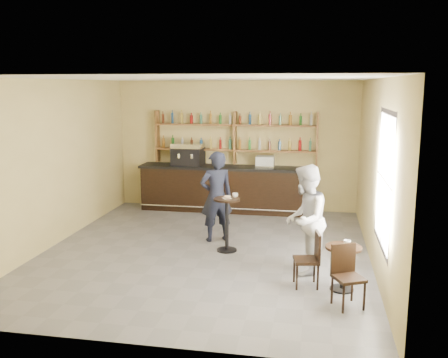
% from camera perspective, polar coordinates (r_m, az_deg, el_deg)
% --- Properties ---
extents(floor, '(7.00, 7.00, 0.00)m').
position_cam_1_polar(floor, '(9.49, -2.09, -8.28)').
color(floor, '#5E5E62').
rests_on(floor, ground).
extents(ceiling, '(7.00, 7.00, 0.00)m').
position_cam_1_polar(ceiling, '(8.98, -2.23, 11.41)').
color(ceiling, white).
rests_on(ceiling, wall_back).
extents(wall_back, '(7.00, 0.00, 7.00)m').
position_cam_1_polar(wall_back, '(12.51, 1.36, 3.86)').
color(wall_back, tan).
rests_on(wall_back, floor).
extents(wall_front, '(7.00, 0.00, 7.00)m').
position_cam_1_polar(wall_front, '(5.81, -9.74, -4.26)').
color(wall_front, tan).
rests_on(wall_front, floor).
extents(wall_left, '(0.00, 7.00, 7.00)m').
position_cam_1_polar(wall_left, '(10.18, -18.87, 1.72)').
color(wall_left, tan).
rests_on(wall_left, floor).
extents(wall_right, '(0.00, 7.00, 7.00)m').
position_cam_1_polar(wall_right, '(8.95, 16.95, 0.67)').
color(wall_right, tan).
rests_on(wall_right, floor).
extents(window_pane, '(0.00, 2.00, 2.00)m').
position_cam_1_polar(window_pane, '(7.75, 17.90, -0.12)').
color(window_pane, white).
rests_on(window_pane, wall_right).
extents(window_frame, '(0.04, 1.70, 2.10)m').
position_cam_1_polar(window_frame, '(7.75, 17.85, -0.11)').
color(window_frame, black).
rests_on(window_frame, wall_right).
extents(shelf_unit, '(4.00, 0.26, 1.40)m').
position_cam_1_polar(shelf_unit, '(12.36, 1.26, 4.76)').
color(shelf_unit, brown).
rests_on(shelf_unit, wall_back).
extents(liquor_bottles, '(3.68, 0.10, 1.00)m').
position_cam_1_polar(liquor_bottles, '(12.34, 1.27, 5.54)').
color(liquor_bottles, '#8C5919').
rests_on(liquor_bottles, shelf_unit).
extents(bar_counter, '(4.15, 0.81, 1.12)m').
position_cam_1_polar(bar_counter, '(12.38, -0.09, -1.08)').
color(bar_counter, black).
rests_on(bar_counter, floor).
extents(espresso_machine, '(0.80, 0.55, 0.54)m').
position_cam_1_polar(espresso_machine, '(12.43, -4.14, 2.84)').
color(espresso_machine, black).
rests_on(espresso_machine, bar_counter).
extents(pastry_case, '(0.48, 0.40, 0.27)m').
position_cam_1_polar(pastry_case, '(12.11, 4.72, 1.97)').
color(pastry_case, silver).
rests_on(pastry_case, bar_counter).
extents(pedestal_table, '(0.54, 0.54, 1.02)m').
position_cam_1_polar(pedestal_table, '(9.38, 0.33, -5.25)').
color(pedestal_table, black).
rests_on(pedestal_table, floor).
extents(napkin, '(0.20, 0.20, 0.00)m').
position_cam_1_polar(napkin, '(9.25, 0.33, -2.21)').
color(napkin, white).
rests_on(napkin, pedestal_table).
extents(donut, '(0.14, 0.14, 0.05)m').
position_cam_1_polar(donut, '(9.24, 0.38, -2.07)').
color(donut, '#B88643').
rests_on(donut, napkin).
extents(cup_pedestal, '(0.14, 0.14, 0.09)m').
position_cam_1_polar(cup_pedestal, '(9.32, 1.29, -1.86)').
color(cup_pedestal, white).
rests_on(cup_pedestal, pedestal_table).
extents(man_main, '(0.79, 0.69, 1.81)m').
position_cam_1_polar(man_main, '(9.91, -0.89, -2.01)').
color(man_main, black).
rests_on(man_main, floor).
extents(cafe_table, '(0.63, 0.63, 0.69)m').
position_cam_1_polar(cafe_table, '(7.90, 13.40, -9.89)').
color(cafe_table, black).
rests_on(cafe_table, floor).
extents(cup_cafe, '(0.13, 0.13, 0.10)m').
position_cam_1_polar(cup_cafe, '(7.77, 13.90, -7.16)').
color(cup_cafe, white).
rests_on(cup_cafe, cafe_table).
extents(chair_west, '(0.43, 0.43, 0.87)m').
position_cam_1_polar(chair_west, '(7.90, 9.38, -9.06)').
color(chair_west, black).
rests_on(chair_west, floor).
extents(chair_south, '(0.51, 0.51, 0.88)m').
position_cam_1_polar(chair_south, '(7.31, 14.06, -10.85)').
color(chair_south, black).
rests_on(chair_south, floor).
extents(patron_second, '(0.83, 0.99, 1.82)m').
position_cam_1_polar(patron_second, '(8.32, 9.25, -4.60)').
color(patron_second, '#AEADB3').
rests_on(patron_second, floor).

